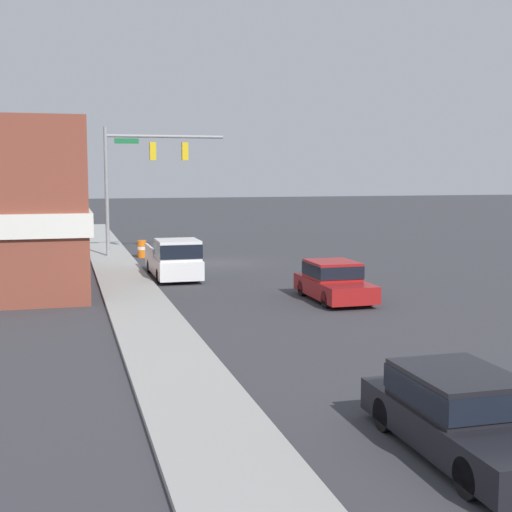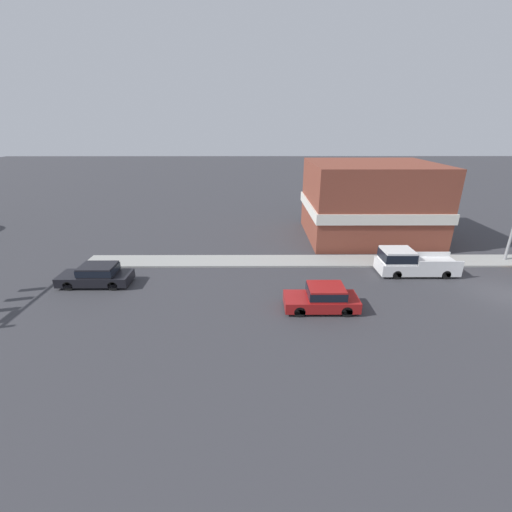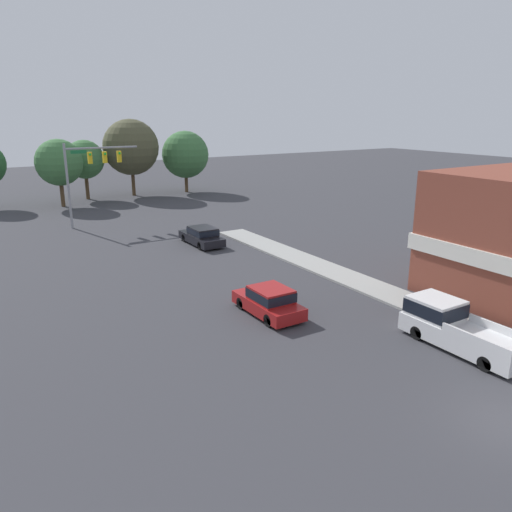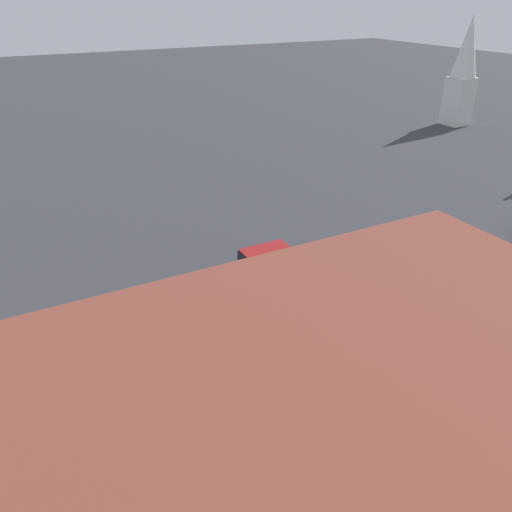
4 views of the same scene
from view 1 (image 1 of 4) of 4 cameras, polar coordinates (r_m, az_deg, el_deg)
The scene contains 7 objects.
ground_plane at distance 39.46m, azimuth -2.89°, elevation -0.57°, with size 200.00×200.00×0.00m, color #38383D.
sidewalk_curb at distance 38.65m, azimuth -11.17°, elevation -0.74°, with size 2.40×60.00×0.14m.
near_signal_assembly at distance 42.45m, azimuth -9.10°, elevation 7.26°, with size 7.01×0.49×7.59m.
car_lead at distance 28.12m, azimuth 6.22°, elevation -1.94°, with size 1.92×4.39×1.53m.
car_oncoming at distance 13.52m, azimuth 16.15°, elevation -11.88°, with size 1.89×4.83×1.46m.
pickup_truck_parked at distance 33.82m, azimuth -6.54°, elevation -0.21°, with size 1.99×5.71×1.94m.
construction_barrel at distance 42.41m, azimuth -9.12°, elevation 0.57°, with size 0.54×0.54×1.02m.
Camera 1 is at (8.35, 38.24, 5.02)m, focal length 50.00 mm.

